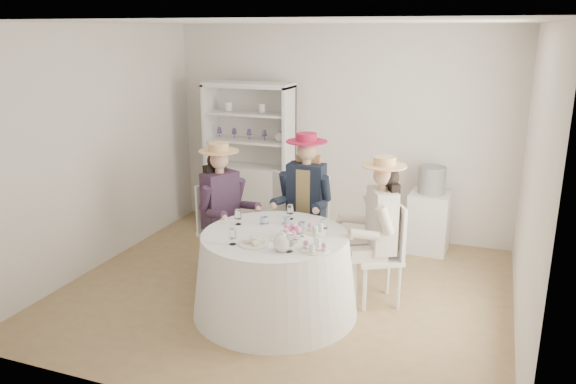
% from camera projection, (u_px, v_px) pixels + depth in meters
% --- Properties ---
extents(ground, '(4.50, 4.50, 0.00)m').
position_uv_depth(ground, '(285.00, 290.00, 5.89)').
color(ground, olive).
rests_on(ground, ground).
extents(ceiling, '(4.50, 4.50, 0.00)m').
position_uv_depth(ceiling, '(284.00, 22.00, 5.13)').
color(ceiling, white).
rests_on(ceiling, wall_back).
extents(wall_back, '(4.50, 0.00, 4.50)m').
position_uv_depth(wall_back, '(339.00, 132.00, 7.31)').
color(wall_back, silver).
rests_on(wall_back, ground).
extents(wall_front, '(4.50, 0.00, 4.50)m').
position_uv_depth(wall_front, '(177.00, 231.00, 3.71)').
color(wall_front, silver).
rests_on(wall_front, ground).
extents(wall_left, '(0.00, 4.50, 4.50)m').
position_uv_depth(wall_left, '(97.00, 149.00, 6.27)').
color(wall_left, silver).
rests_on(wall_left, ground).
extents(wall_right, '(0.00, 4.50, 4.50)m').
position_uv_depth(wall_right, '(532.00, 187.00, 4.75)').
color(wall_right, silver).
rests_on(wall_right, ground).
extents(tea_table, '(1.58, 1.58, 0.80)m').
position_uv_depth(tea_table, '(275.00, 273.00, 5.36)').
color(tea_table, white).
rests_on(tea_table, ground).
extents(hutch, '(1.27, 0.69, 1.98)m').
position_uv_depth(hutch, '(251.00, 178.00, 7.58)').
color(hutch, silver).
rests_on(hutch, ground).
extents(side_table, '(0.49, 0.49, 0.74)m').
position_uv_depth(side_table, '(429.00, 222.00, 6.86)').
color(side_table, silver).
rests_on(side_table, ground).
extents(hatbox, '(0.43, 0.43, 0.33)m').
position_uv_depth(hatbox, '(432.00, 180.00, 6.71)').
color(hatbox, black).
rests_on(hatbox, side_table).
extents(guest_left, '(0.63, 0.57, 1.49)m').
position_uv_depth(guest_left, '(222.00, 203.00, 6.03)').
color(guest_left, silver).
rests_on(guest_left, ground).
extents(guest_mid, '(0.56, 0.59, 1.57)m').
position_uv_depth(guest_mid, '(306.00, 195.00, 6.15)').
color(guest_mid, silver).
rests_on(guest_mid, ground).
extents(guest_right, '(0.63, 0.58, 1.49)m').
position_uv_depth(guest_right, '(379.00, 223.00, 5.41)').
color(guest_right, silver).
rests_on(guest_right, ground).
extents(spare_chair, '(0.60, 0.60, 1.04)m').
position_uv_depth(spare_chair, '(291.00, 212.00, 6.63)').
color(spare_chair, silver).
rests_on(spare_chair, ground).
extents(teacup_a, '(0.09, 0.09, 0.06)m').
position_uv_depth(teacup_a, '(264.00, 221.00, 5.50)').
color(teacup_a, white).
rests_on(teacup_a, tea_table).
extents(teacup_b, '(0.08, 0.08, 0.07)m').
position_uv_depth(teacup_b, '(287.00, 221.00, 5.50)').
color(teacup_b, white).
rests_on(teacup_b, tea_table).
extents(teacup_c, '(0.10, 0.10, 0.06)m').
position_uv_depth(teacup_c, '(302.00, 226.00, 5.36)').
color(teacup_c, white).
rests_on(teacup_c, tea_table).
extents(flower_bowl, '(0.30, 0.30, 0.06)m').
position_uv_depth(flower_bowl, '(293.00, 235.00, 5.14)').
color(flower_bowl, white).
rests_on(flower_bowl, tea_table).
extents(flower_arrangement, '(0.17, 0.17, 0.06)m').
position_uv_depth(flower_arrangement, '(291.00, 231.00, 5.09)').
color(flower_arrangement, pink).
rests_on(flower_arrangement, tea_table).
extents(table_teapot, '(0.23, 0.17, 0.17)m').
position_uv_depth(table_teapot, '(283.00, 243.00, 4.83)').
color(table_teapot, white).
rests_on(table_teapot, tea_table).
extents(sandwich_plate, '(0.28, 0.28, 0.06)m').
position_uv_depth(sandwich_plate, '(254.00, 243.00, 4.99)').
color(sandwich_plate, white).
rests_on(sandwich_plate, tea_table).
extents(cupcake_stand, '(0.25, 0.25, 0.23)m').
position_uv_depth(cupcake_stand, '(315.00, 241.00, 4.83)').
color(cupcake_stand, white).
rests_on(cupcake_stand, tea_table).
extents(stemware_set, '(0.94, 0.91, 0.15)m').
position_uv_depth(stemware_set, '(275.00, 226.00, 5.22)').
color(stemware_set, white).
rests_on(stemware_set, tea_table).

